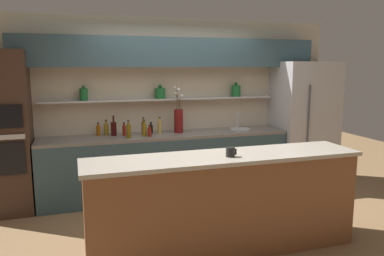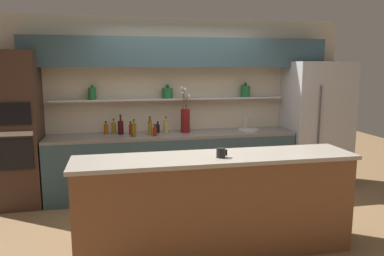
# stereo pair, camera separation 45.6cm
# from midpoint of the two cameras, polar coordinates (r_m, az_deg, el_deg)

# --- Properties ---
(ground_plane) EXTENTS (12.00, 12.00, 0.00)m
(ground_plane) POSITION_cam_midpoint_polar(r_m,az_deg,el_deg) (4.61, 4.43, -14.88)
(ground_plane) COLOR olive
(back_wall_unit) EXTENTS (5.20, 0.44, 2.60)m
(back_wall_unit) POSITION_cam_midpoint_polar(r_m,az_deg,el_deg) (5.70, 0.31, 5.95)
(back_wall_unit) COLOR beige
(back_wall_unit) RESTS_ON ground_plane
(back_counter_unit) EXTENTS (3.59, 0.62, 0.92)m
(back_counter_unit) POSITION_cam_midpoint_polar(r_m,az_deg,el_deg) (5.56, -0.57, -5.53)
(back_counter_unit) COLOR #334C56
(back_counter_unit) RESTS_ON ground_plane
(island_counter) EXTENTS (2.82, 0.61, 1.02)m
(island_counter) POSITION_cam_midpoint_polar(r_m,az_deg,el_deg) (3.88, 7.07, -11.55)
(island_counter) COLOR brown
(island_counter) RESTS_ON ground_plane
(refrigerator) EXTENTS (0.94, 0.73, 1.96)m
(refrigerator) POSITION_cam_midpoint_polar(r_m,az_deg,el_deg) (6.27, 20.42, 0.44)
(refrigerator) COLOR #B7B7BC
(refrigerator) RESTS_ON ground_plane
(oven_tower) EXTENTS (0.64, 0.64, 2.10)m
(oven_tower) POSITION_cam_midpoint_polar(r_m,az_deg,el_deg) (5.45, -23.16, -0.30)
(oven_tower) COLOR #3D281E
(oven_tower) RESTS_ON ground_plane
(flower_vase) EXTENTS (0.15, 0.14, 0.68)m
(flower_vase) POSITION_cam_midpoint_polar(r_m,az_deg,el_deg) (5.53, 1.32, 1.35)
(flower_vase) COLOR maroon
(flower_vase) RESTS_ON back_counter_unit
(sink_fixture) EXTENTS (0.32, 0.32, 0.25)m
(sink_fixture) POSITION_cam_midpoint_polar(r_m,az_deg,el_deg) (5.81, 10.85, -0.20)
(sink_fixture) COLOR #B7B7BC
(sink_fixture) RESTS_ON back_counter_unit
(bottle_sauce_0) EXTENTS (0.06, 0.06, 0.19)m
(bottle_sauce_0) POSITION_cam_midpoint_polar(r_m,az_deg,el_deg) (5.51, -10.69, -0.13)
(bottle_sauce_0) COLOR #9E4C0A
(bottle_sauce_0) RESTS_ON back_counter_unit
(bottle_spirit_1) EXTENTS (0.07, 0.07, 0.25)m
(bottle_spirit_1) POSITION_cam_midpoint_polar(r_m,az_deg,el_deg) (5.47, -1.62, 0.22)
(bottle_spirit_1) COLOR tan
(bottle_spirit_1) RESTS_ON back_counter_unit
(bottle_oil_2) EXTENTS (0.06, 0.06, 0.22)m
(bottle_oil_2) POSITION_cam_midpoint_polar(r_m,az_deg,el_deg) (5.34, -3.97, -0.17)
(bottle_oil_2) COLOR olive
(bottle_oil_2) RESTS_ON back_counter_unit
(bottle_oil_3) EXTENTS (0.06, 0.06, 0.25)m
(bottle_oil_3) POSITION_cam_midpoint_polar(r_m,az_deg,el_deg) (5.45, -4.07, 0.19)
(bottle_oil_3) COLOR brown
(bottle_oil_3) RESTS_ON back_counter_unit
(bottle_sauce_4) EXTENTS (0.05, 0.05, 0.17)m
(bottle_sauce_4) POSITION_cam_midpoint_polar(r_m,az_deg,el_deg) (5.28, -3.25, -0.49)
(bottle_sauce_4) COLOR maroon
(bottle_sauce_4) RESTS_ON back_counter_unit
(bottle_sauce_5) EXTENTS (0.05, 0.05, 0.19)m
(bottle_sauce_5) POSITION_cam_midpoint_polar(r_m,az_deg,el_deg) (5.41, -6.98, -0.16)
(bottle_sauce_5) COLOR maroon
(bottle_sauce_5) RESTS_ON back_counter_unit
(bottle_wine_6) EXTENTS (0.08, 0.08, 0.29)m
(bottle_wine_6) POSITION_cam_midpoint_polar(r_m,az_deg,el_deg) (5.45, -8.48, 0.10)
(bottle_wine_6) COLOR #380C0C
(bottle_wine_6) RESTS_ON back_counter_unit
(bottle_oil_7) EXTENTS (0.06, 0.06, 0.22)m
(bottle_oil_7) POSITION_cam_midpoint_polar(r_m,az_deg,el_deg) (5.51, -9.54, 0.01)
(bottle_oil_7) COLOR olive
(bottle_oil_7) RESTS_ON back_counter_unit
(bottle_sauce_8) EXTENTS (0.06, 0.06, 0.17)m
(bottle_sauce_8) POSITION_cam_midpoint_polar(r_m,az_deg,el_deg) (5.54, -2.90, -0.03)
(bottle_sauce_8) COLOR black
(bottle_sauce_8) RESTS_ON back_counter_unit
(bottle_oil_9) EXTENTS (0.06, 0.06, 0.25)m
(bottle_oil_9) POSITION_cam_midpoint_polar(r_m,az_deg,el_deg) (5.23, -6.40, -0.29)
(bottle_oil_9) COLOR brown
(bottle_oil_9) RESTS_ON back_counter_unit
(coffee_mug) EXTENTS (0.11, 0.09, 0.09)m
(coffee_mug) POSITION_cam_midpoint_polar(r_m,az_deg,el_deg) (3.66, 8.01, -3.81)
(coffee_mug) COLOR black
(coffee_mug) RESTS_ON island_counter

